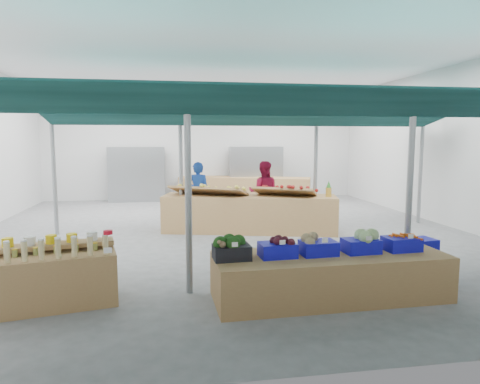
{
  "coord_description": "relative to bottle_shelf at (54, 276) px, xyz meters",
  "views": [
    {
      "loc": [
        -1.24,
        -10.23,
        2.27
      ],
      "look_at": [
        0.15,
        -1.6,
        1.21
      ],
      "focal_mm": 32.0,
      "sensor_mm": 36.0,
      "label": 1
    }
  ],
  "objects": [
    {
      "name": "floor",
      "position": [
        2.86,
        4.19,
        -0.4
      ],
      "size": [
        13.0,
        13.0,
        0.0
      ],
      "primitive_type": "plane",
      "color": "#5E5E61",
      "rests_on": "ground"
    },
    {
      "name": "hall",
      "position": [
        2.86,
        5.63,
        2.24
      ],
      "size": [
        13.0,
        13.0,
        13.0
      ],
      "color": "silver",
      "rests_on": "ground"
    },
    {
      "name": "pole_grid",
      "position": [
        3.61,
        2.44,
        1.41
      ],
      "size": [
        10.0,
        4.6,
        3.0
      ],
      "color": "gray",
      "rests_on": "floor"
    },
    {
      "name": "awnings",
      "position": [
        3.61,
        2.44,
        2.38
      ],
      "size": [
        9.5,
        7.08,
        0.3
      ],
      "color": "#0A2B2B",
      "rests_on": "pole_grid"
    },
    {
      "name": "back_shelving_left",
      "position": [
        0.36,
        10.19,
        0.6
      ],
      "size": [
        2.0,
        0.5,
        2.0
      ],
      "primitive_type": "cube",
      "color": "#B23F33",
      "rests_on": "floor"
    },
    {
      "name": "back_shelving_right",
      "position": [
        4.86,
        10.19,
        0.6
      ],
      "size": [
        2.0,
        0.5,
        2.0
      ],
      "primitive_type": "cube",
      "color": "#B23F33",
      "rests_on": "floor"
    },
    {
      "name": "bottle_shelf",
      "position": [
        0.0,
        0.0,
        0.0
      ],
      "size": [
        1.75,
        1.29,
        1.0
      ],
      "rotation": [
        0.0,
        0.0,
        0.21
      ],
      "color": "#9A6D43",
      "rests_on": "floor"
    },
    {
      "name": "veg_counter",
      "position": [
        3.85,
        -0.36,
        -0.08
      ],
      "size": [
        3.37,
        1.21,
        0.65
      ],
      "primitive_type": "cube",
      "rotation": [
        0.0,
        0.0,
        0.03
      ],
      "color": "#9A6D43",
      "rests_on": "floor"
    },
    {
      "name": "fruit_counter",
      "position": [
        3.53,
        4.29,
        0.05
      ],
      "size": [
        4.37,
        2.01,
        0.91
      ],
      "primitive_type": "cube",
      "rotation": [
        0.0,
        0.0,
        -0.24
      ],
      "color": "#9A6D43",
      "rests_on": "floor"
    },
    {
      "name": "far_counter",
      "position": [
        4.35,
        9.83,
        0.04
      ],
      "size": [
        4.96,
        2.61,
        0.89
      ],
      "primitive_type": "cube",
      "rotation": [
        0.0,
        0.0,
        -0.35
      ],
      "color": "#9A6D43",
      "rests_on": "floor"
    },
    {
      "name": "crate_stack",
      "position": [
        5.64,
        0.31,
        -0.08
      ],
      "size": [
        0.59,
        0.45,
        0.65
      ],
      "primitive_type": "cube",
      "rotation": [
        0.0,
        0.0,
        0.14
      ],
      "color": "#1010B3",
      "rests_on": "floor"
    },
    {
      "name": "vendor_left",
      "position": [
        2.33,
        5.39,
        0.45
      ],
      "size": [
        0.7,
        0.54,
        1.7
      ],
      "primitive_type": "imported",
      "rotation": [
        0.0,
        0.0,
        2.9
      ],
      "color": "navy",
      "rests_on": "floor"
    },
    {
      "name": "vendor_right",
      "position": [
        4.13,
        5.39,
        0.45
      ],
      "size": [
        0.96,
        0.82,
        1.7
      ],
      "primitive_type": "imported",
      "rotation": [
        0.0,
        0.0,
        2.9
      ],
      "color": "maroon",
      "rests_on": "floor"
    },
    {
      "name": "crate_broccoli",
      "position": [
        2.42,
        -0.4,
        0.4
      ],
      "size": [
        0.52,
        0.42,
        0.35
      ],
      "rotation": [
        0.0,
        0.0,
        0.06
      ],
      "color": "black",
      "rests_on": "veg_counter"
    },
    {
      "name": "crate_beets",
      "position": [
        3.07,
        -0.38,
        0.38
      ],
      "size": [
        0.52,
        0.42,
        0.29
      ],
      "rotation": [
        0.0,
        0.0,
        0.06
      ],
      "color": "#1010B3",
      "rests_on": "veg_counter"
    },
    {
      "name": "crate_celeriac",
      "position": [
        3.67,
        -0.36,
        0.39
      ],
      "size": [
        0.52,
        0.42,
        0.31
      ],
      "rotation": [
        0.0,
        0.0,
        0.06
      ],
      "color": "#1010B3",
      "rests_on": "veg_counter"
    },
    {
      "name": "crate_cabbage",
      "position": [
        4.32,
        -0.34,
        0.4
      ],
      "size": [
        0.52,
        0.42,
        0.35
      ],
      "rotation": [
        0.0,
        0.0,
        0.06
      ],
      "color": "#1010B3",
      "rests_on": "veg_counter"
    },
    {
      "name": "crate_carrots",
      "position": [
        4.97,
        -0.32,
        0.36
      ],
      "size": [
        0.52,
        0.42,
        0.29
      ],
      "rotation": [
        0.0,
        0.0,
        0.06
      ],
      "color": "#1010B3",
      "rests_on": "veg_counter"
    },
    {
      "name": "sparrow",
      "position": [
        2.27,
        -0.52,
        0.49
      ],
      "size": [
        0.12,
        0.09,
        0.11
      ],
      "rotation": [
        0.0,
        0.0,
        0.06
      ],
      "color": "brown",
      "rests_on": "crate_broccoli"
    },
    {
      "name": "pole_ribbon",
      "position": [
        0.81,
        -0.49,
        0.68
      ],
      "size": [
        0.12,
        0.12,
        0.28
      ],
      "color": "red",
      "rests_on": "pole_grid"
    },
    {
      "name": "apple_heap_yellow",
      "position": [
        2.52,
        4.43,
        0.67
      ],
      "size": [
        2.01,
        1.51,
        0.27
      ],
      "rotation": [
        0.0,
        0.0,
        -0.49
      ],
      "color": "#997247",
      "rests_on": "fruit_counter"
    },
    {
      "name": "apple_heap_red",
      "position": [
        4.34,
        3.98,
        0.67
      ],
      "size": [
        1.65,
        1.32,
        0.27
      ],
      "rotation": [
        0.0,
        0.0,
        -0.49
      ],
      "color": "#997247",
      "rests_on": "fruit_counter"
    },
    {
      "name": "pineapple",
      "position": [
        5.37,
        3.73,
        0.69
      ],
      "size": [
        0.14,
        0.14,
        0.39
      ],
      "rotation": [
        0.0,
        0.0,
        -0.49
      ],
      "color": "#8C6019",
      "rests_on": "fruit_counter"
    }
  ]
}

